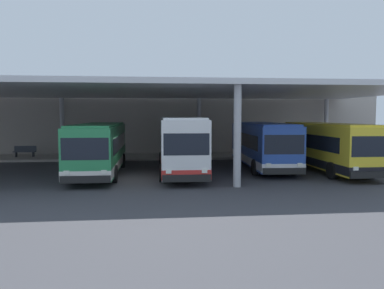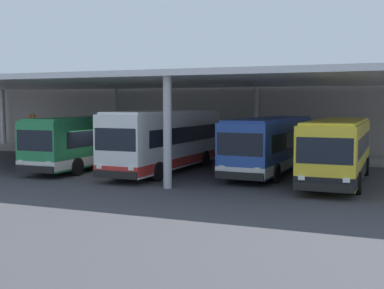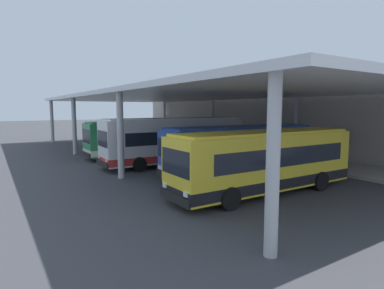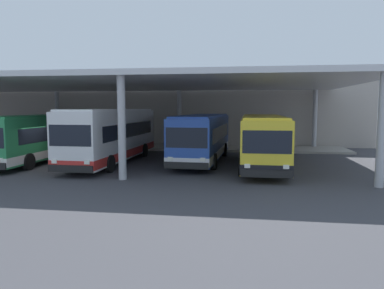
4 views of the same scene
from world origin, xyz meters
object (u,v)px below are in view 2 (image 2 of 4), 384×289
Objects in this scene: bus_second_bay at (166,140)px; bus_far_bay at (338,150)px; bench_waiting at (78,143)px; banner_sign at (33,127)px; bus_middle_bay at (270,145)px; bus_nearest_bay at (90,141)px.

bus_second_bay reaches higher than bus_far_bay.
banner_sign is (-3.96, -0.88, 1.32)m from bench_waiting.
bus_far_bay is 5.86× the size of bench_waiting.
banner_sign is (-22.35, 6.70, 0.32)m from bus_middle_bay.
bus_nearest_bay is 1.00× the size of bus_far_bay.
bench_waiting is at bearing 128.79° from bus_nearest_bay.
bus_second_bay is 15.50m from bench_waiting.
banner_sign is at bearing 143.70° from bus_nearest_bay.
bench_waiting is (-18.39, 7.57, -0.99)m from bus_middle_bay.
bus_far_bay is at bearing -24.77° from bus_middle_bay.
bus_middle_bay is at bearing -16.68° from banner_sign.
banner_sign is at bearing -167.52° from bench_waiting.
banner_sign reaches higher than bus_nearest_bay.
bus_far_bay is 3.29× the size of banner_sign.
bus_nearest_bay is 14.88m from bus_far_bay.
bus_second_bay is at bearing -26.30° from banner_sign.
bus_middle_bay is 5.91× the size of bench_waiting.
bus_second_bay is at bearing 177.94° from bus_far_bay.
bus_second_bay reaches higher than banner_sign.
banner_sign is at bearing 153.70° from bus_second_bay.
bus_nearest_bay is 14.14m from banner_sign.
bus_middle_bay is (10.96, 1.67, 0.00)m from bus_nearest_bay.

